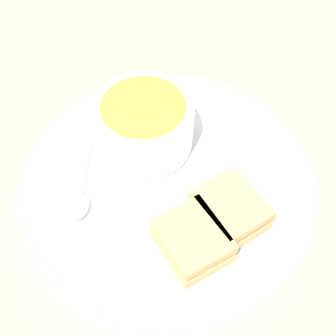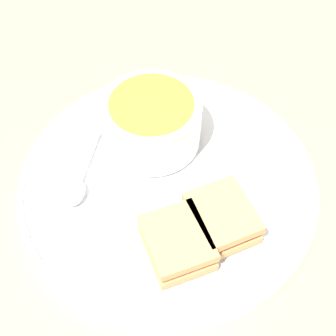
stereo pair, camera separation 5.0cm
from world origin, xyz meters
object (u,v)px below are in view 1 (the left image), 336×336
at_px(soup_bowl, 144,124).
at_px(spoon, 78,200).
at_px(sandwich_half_near, 192,240).
at_px(sandwich_half_far, 232,208).

xyz_separation_m(soup_bowl, spoon, (-0.11, -0.00, -0.03)).
bearing_deg(spoon, sandwich_half_near, 67.35).
distance_m(sandwich_half_near, sandwich_half_far, 0.06).
xyz_separation_m(sandwich_half_near, sandwich_half_far, (0.05, -0.01, 0.00)).
bearing_deg(sandwich_half_far, sandwich_half_near, 171.09).
xyz_separation_m(soup_bowl, sandwich_half_far, (-0.02, -0.13, -0.01)).
distance_m(soup_bowl, spoon, 0.11).
bearing_deg(sandwich_half_near, sandwich_half_far, -8.91).
height_order(soup_bowl, sandwich_half_near, soup_bowl).
xyz_separation_m(soup_bowl, sandwich_half_near, (-0.07, -0.12, -0.01)).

